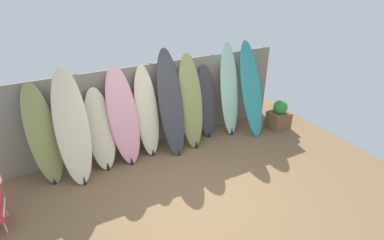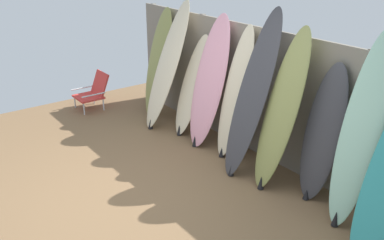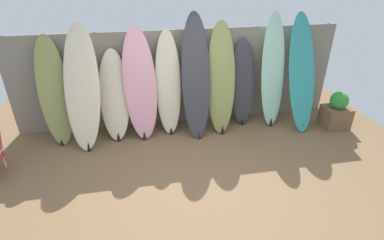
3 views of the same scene
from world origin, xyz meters
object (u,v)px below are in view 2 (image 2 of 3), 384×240
at_px(surfboard_olive_0, 158,64).
at_px(surfboard_charcoal_5, 252,95).
at_px(surfboard_pink_3, 209,82).
at_px(surfboard_seafoam_8, 360,134).
at_px(beach_chair, 94,91).
at_px(surfboard_cream_1, 167,66).
at_px(surfboard_cream_2, 192,86).
at_px(surfboard_cream_4, 235,94).
at_px(surfboard_olive_6, 281,111).
at_px(surfboard_charcoal_7, 323,134).

relative_size(surfboard_olive_0, surfboard_charcoal_5, 0.86).
relative_size(surfboard_pink_3, surfboard_seafoam_8, 0.92).
bearing_deg(surfboard_seafoam_8, beach_chair, -170.90).
bearing_deg(surfboard_cream_1, surfboard_charcoal_5, 0.29).
distance_m(surfboard_cream_2, surfboard_seafoam_8, 2.92).
relative_size(surfboard_cream_4, beach_chair, 2.85).
bearing_deg(surfboard_pink_3, surfboard_olive_6, -2.22).
xyz_separation_m(surfboard_cream_1, surfboard_cream_2, (0.48, 0.13, -0.24)).
relative_size(surfboard_pink_3, surfboard_olive_6, 0.97).
bearing_deg(surfboard_pink_3, beach_chair, -162.07).
bearing_deg(surfboard_cream_4, surfboard_olive_0, -179.46).
relative_size(surfboard_cream_2, surfboard_pink_3, 0.81).
height_order(surfboard_olive_0, beach_chair, surfboard_olive_0).
bearing_deg(surfboard_olive_0, surfboard_charcoal_5, -3.00).
xyz_separation_m(surfboard_pink_3, surfboard_olive_6, (1.44, -0.06, 0.03)).
height_order(surfboard_charcoal_7, beach_chair, surfboard_charcoal_7).
height_order(surfboard_olive_0, surfboard_charcoal_7, surfboard_olive_0).
height_order(surfboard_cream_2, surfboard_pink_3, surfboard_pink_3).
height_order(surfboard_charcoal_5, beach_chair, surfboard_charcoal_5).
bearing_deg(beach_chair, surfboard_seafoam_8, -1.01).
height_order(surfboard_cream_2, surfboard_olive_6, surfboard_olive_6).
relative_size(surfboard_pink_3, beach_chair, 2.97).
bearing_deg(surfboard_olive_6, surfboard_charcoal_7, 19.90).
height_order(surfboard_charcoal_5, surfboard_seafoam_8, surfboard_charcoal_5).
height_order(surfboard_charcoal_7, surfboard_seafoam_8, surfboard_seafoam_8).
distance_m(surfboard_cream_2, surfboard_charcoal_7, 2.38).
distance_m(surfboard_cream_4, surfboard_seafoam_8, 1.95).
relative_size(surfboard_olive_6, beach_chair, 3.06).
bearing_deg(surfboard_olive_6, surfboard_cream_2, 177.56).
bearing_deg(surfboard_charcoal_5, surfboard_cream_2, 175.40).
xyz_separation_m(surfboard_charcoal_5, beach_chair, (-3.35, -0.68, -0.73)).
bearing_deg(surfboard_cream_4, surfboard_cream_2, -178.26).
relative_size(surfboard_olive_0, beach_chair, 2.84).
xyz_separation_m(surfboard_cream_2, surfboard_charcoal_5, (1.43, -0.12, 0.29)).
distance_m(surfboard_cream_4, beach_chair, 3.05).
xyz_separation_m(surfboard_cream_4, surfboard_charcoal_7, (1.43, 0.07, -0.10)).
bearing_deg(beach_chair, surfboard_cream_1, 14.96).
relative_size(surfboard_olive_6, surfboard_charcoal_7, 1.21).
height_order(surfboard_cream_1, surfboard_charcoal_5, surfboard_charcoal_5).
xyz_separation_m(surfboard_olive_0, beach_chair, (-0.94, -0.81, -0.58)).
distance_m(surfboard_cream_1, surfboard_olive_6, 2.38).
bearing_deg(surfboard_seafoam_8, surfboard_olive_6, -176.70).
distance_m(surfboard_charcoal_5, surfboard_seafoam_8, 1.47).
height_order(surfboard_cream_2, beach_chair, surfboard_cream_2).
distance_m(surfboard_olive_0, surfboard_cream_2, 0.98).
distance_m(surfboard_pink_3, surfboard_olive_6, 1.44).
xyz_separation_m(surfboard_olive_6, surfboard_charcoal_7, (0.49, 0.18, -0.17)).
bearing_deg(surfboard_cream_1, surfboard_pink_3, 6.02).
bearing_deg(surfboard_cream_1, surfboard_olive_6, 1.06).
xyz_separation_m(surfboard_cream_4, surfboard_olive_6, (0.94, -0.11, 0.07)).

